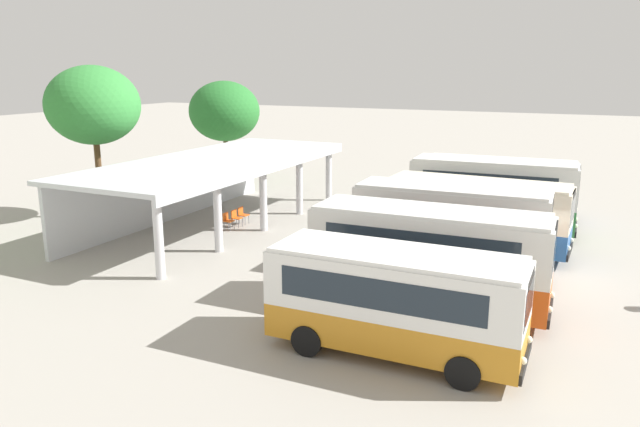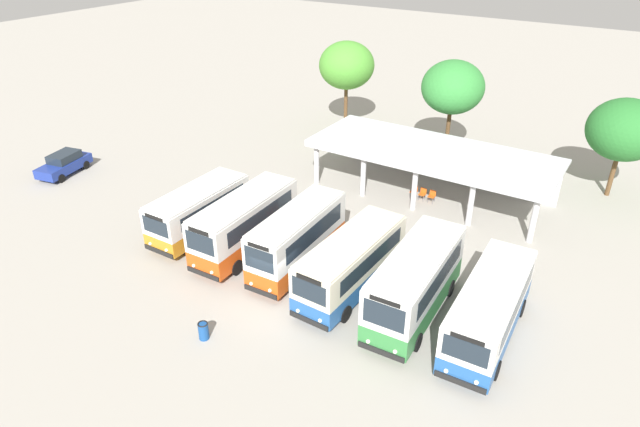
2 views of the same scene
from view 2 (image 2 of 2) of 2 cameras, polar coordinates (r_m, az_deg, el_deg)
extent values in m
plane|color=#A39E93|center=(28.86, -4.40, -8.82)|extent=(180.00, 180.00, 0.00)
cylinder|color=black|center=(32.88, -13.30, -3.44)|extent=(0.23, 0.90, 0.90)
cylinder|color=black|center=(34.35, -16.00, -2.33)|extent=(0.23, 0.90, 0.90)
cylinder|color=black|center=(35.52, -8.55, -0.35)|extent=(0.23, 0.90, 0.90)
cylinder|color=black|center=(36.88, -11.24, 0.56)|extent=(0.23, 0.90, 0.90)
cube|color=orange|center=(34.66, -12.28, -0.74)|extent=(2.42, 6.94, 0.96)
cube|color=white|center=(34.08, -12.50, 1.06)|extent=(2.42, 6.94, 1.51)
cube|color=white|center=(33.71, -12.64, 2.29)|extent=(2.35, 6.73, 0.12)
cube|color=black|center=(32.83, -16.34, -3.80)|extent=(2.23, 0.12, 0.28)
cube|color=#1E2833|center=(32.04, -16.68, -1.31)|extent=(1.93, 0.07, 0.98)
cube|color=black|center=(31.76, -16.83, -0.40)|extent=(1.41, 0.06, 0.24)
cube|color=#1E2833|center=(33.38, -10.93, 0.72)|extent=(0.09, 5.53, 0.83)
cube|color=#1E2833|center=(34.87, -13.79, 1.67)|extent=(0.09, 5.53, 0.83)
sphere|color=#EAEACC|center=(32.24, -15.62, -3.67)|extent=(0.20, 0.20, 0.20)
sphere|color=#EAEACC|center=(33.11, -17.17, -3.00)|extent=(0.20, 0.20, 0.20)
cylinder|color=black|center=(30.64, -8.64, -5.55)|extent=(0.25, 0.91, 0.90)
cylinder|color=black|center=(31.89, -11.74, -4.36)|extent=(0.25, 0.91, 0.90)
cylinder|color=black|center=(33.78, -3.71, -1.71)|extent=(0.25, 0.91, 0.90)
cylinder|color=black|center=(34.92, -6.70, -0.76)|extent=(0.25, 0.91, 0.90)
cube|color=#D14C14|center=(32.49, -7.66, -2.24)|extent=(2.54, 7.66, 1.14)
cube|color=silver|center=(31.77, -7.83, -0.03)|extent=(2.54, 7.66, 1.72)
cube|color=silver|center=(31.34, -7.94, 1.45)|extent=(2.47, 7.43, 0.12)
cube|color=black|center=(30.33, -12.02, -6.13)|extent=(2.18, 0.17, 0.28)
cube|color=#1E2833|center=(29.32, -12.34, -3.02)|extent=(1.88, 0.11, 1.12)
cube|color=black|center=(28.97, -12.48, -1.85)|extent=(1.38, 0.10, 0.24)
cube|color=#1E2833|center=(31.20, -6.07, -0.39)|extent=(0.24, 6.07, 0.95)
cube|color=#1E2833|center=(32.47, -9.32, 0.62)|extent=(0.24, 6.07, 0.95)
sphere|color=#EAEACC|center=(29.80, -11.15, -6.01)|extent=(0.20, 0.20, 0.20)
sphere|color=#EAEACC|center=(30.54, -12.95, -5.28)|extent=(0.20, 0.20, 0.20)
cylinder|color=black|center=(29.01, -2.92, -7.42)|extent=(0.26, 0.91, 0.90)
cylinder|color=black|center=(29.97, -6.19, -6.24)|extent=(0.26, 0.91, 0.90)
cylinder|color=black|center=(32.15, 1.34, -3.39)|extent=(0.26, 0.91, 0.90)
cylinder|color=black|center=(33.01, -1.72, -2.45)|extent=(0.26, 0.91, 0.90)
cube|color=#D14C14|center=(30.71, -2.30, -4.01)|extent=(2.42, 7.22, 1.12)
cube|color=silver|center=(29.93, -2.36, -1.62)|extent=(2.42, 7.22, 1.85)
cube|color=silver|center=(29.44, -2.39, 0.03)|extent=(2.34, 7.00, 0.12)
cube|color=black|center=(28.54, -6.17, -8.09)|extent=(2.02, 0.18, 0.28)
cube|color=#1E2833|center=(27.44, -6.32, -4.78)|extent=(1.74, 0.12, 1.20)
cube|color=black|center=(27.03, -6.41, -3.45)|extent=(1.27, 0.10, 0.24)
cube|color=#1E2833|center=(29.50, -0.53, -1.97)|extent=(0.28, 5.70, 1.02)
cube|color=#1E2833|center=(30.48, -3.93, -0.95)|extent=(0.28, 5.70, 1.02)
sphere|color=#EAEACC|center=(28.08, -5.21, -7.95)|extent=(0.20, 0.20, 0.20)
sphere|color=#EAEACC|center=(28.65, -7.14, -7.22)|extent=(0.20, 0.20, 0.20)
cylinder|color=black|center=(27.15, 2.61, -10.35)|extent=(0.24, 0.91, 0.90)
cylinder|color=black|center=(28.11, -1.29, -8.75)|extent=(0.24, 0.91, 0.90)
cylinder|color=black|center=(30.50, 7.31, -5.62)|extent=(0.24, 0.91, 0.90)
cylinder|color=black|center=(31.35, 3.71, -4.37)|extent=(0.24, 0.91, 0.90)
cube|color=#23569E|center=(28.96, 3.22, -6.45)|extent=(2.53, 7.68, 1.00)
cube|color=beige|center=(28.22, 3.30, -4.27)|extent=(2.53, 7.68, 1.62)
cube|color=beige|center=(27.75, 3.35, -2.77)|extent=(2.46, 7.45, 0.12)
cube|color=black|center=(26.62, -1.17, -11.05)|extent=(2.21, 0.16, 0.28)
cube|color=#1E2833|center=(25.58, -1.15, -8.03)|extent=(1.91, 0.10, 1.05)
cube|color=black|center=(25.20, -1.17, -6.87)|extent=(1.40, 0.09, 0.24)
cube|color=#1E2833|center=(27.80, 5.44, -4.81)|extent=(0.21, 6.09, 0.89)
cube|color=#1E2833|center=(28.77, 1.44, -3.40)|extent=(0.21, 6.09, 0.89)
sphere|color=#EAEACC|center=(26.15, 0.00, -11.03)|extent=(0.20, 0.20, 0.20)
sphere|color=#EAEACC|center=(26.72, -2.30, -10.03)|extent=(0.20, 0.20, 0.20)
cylinder|color=black|center=(25.99, 10.02, -12.98)|extent=(0.26, 0.91, 0.90)
cylinder|color=black|center=(26.58, 5.41, -11.49)|extent=(0.26, 0.91, 0.90)
cylinder|color=black|center=(29.56, 13.34, -7.51)|extent=(0.26, 0.91, 0.90)
cylinder|color=black|center=(30.08, 9.25, -6.34)|extent=(0.26, 0.91, 0.90)
cube|color=#337F3D|center=(27.67, 9.69, -8.58)|extent=(2.69, 7.70, 1.16)
cube|color=silver|center=(26.79, 9.96, -6.01)|extent=(2.69, 7.70, 1.86)
cube|color=silver|center=(26.24, 10.14, -4.23)|extent=(2.61, 7.47, 0.12)
cube|color=black|center=(25.18, 6.33, -14.06)|extent=(2.24, 0.20, 0.28)
cube|color=#1E2833|center=(23.90, 6.64, -10.47)|extent=(1.93, 0.14, 1.21)
cube|color=black|center=(23.43, 6.74, -9.03)|extent=(1.41, 0.11, 0.24)
cube|color=#1E2833|center=(26.57, 12.40, -6.48)|extent=(0.31, 6.08, 1.02)
cube|color=#1E2833|center=(27.16, 7.74, -5.15)|extent=(0.31, 6.08, 1.02)
sphere|color=#EAEACC|center=(24.81, 7.78, -13.99)|extent=(0.20, 0.20, 0.20)
sphere|color=#EAEACC|center=(25.17, 5.00, -13.06)|extent=(0.20, 0.20, 0.20)
cylinder|color=black|center=(25.48, 17.78, -15.20)|extent=(0.26, 0.91, 0.90)
cylinder|color=black|center=(25.76, 12.91, -13.79)|extent=(0.26, 0.91, 0.90)
cylinder|color=black|center=(29.21, 20.15, -9.18)|extent=(0.26, 0.91, 0.90)
cylinder|color=black|center=(29.46, 15.94, -8.04)|extent=(0.26, 0.91, 0.90)
cube|color=#23569E|center=(27.16, 16.91, -10.69)|extent=(2.65, 7.89, 0.97)
cube|color=white|center=(26.38, 17.30, -8.53)|extent=(2.65, 7.89, 1.59)
cube|color=white|center=(25.89, 17.58, -7.02)|extent=(2.57, 7.65, 0.12)
cube|color=black|center=(24.46, 14.30, -16.58)|extent=(2.21, 0.19, 0.28)
cube|color=#1E2833|center=(23.36, 14.84, -13.61)|extent=(1.90, 0.13, 1.04)
cube|color=black|center=(22.95, 15.03, -12.45)|extent=(1.39, 0.11, 0.24)
cube|color=#1E2833|center=(26.32, 19.80, -8.98)|extent=(0.30, 6.23, 0.88)
cube|color=#1E2833|center=(26.60, 14.98, -7.67)|extent=(0.30, 6.23, 0.88)
sphere|color=#EAEACC|center=(24.18, 15.89, -16.48)|extent=(0.20, 0.20, 0.20)
sphere|color=#EAEACC|center=(24.35, 12.92, -15.60)|extent=(0.20, 0.20, 0.20)
cylinder|color=black|center=(44.82, -25.25, 3.31)|extent=(0.31, 0.66, 0.64)
cylinder|color=black|center=(45.97, -26.74, 3.57)|extent=(0.31, 0.66, 0.64)
cylinder|color=black|center=(46.49, -23.10, 4.65)|extent=(0.31, 0.66, 0.64)
cylinder|color=black|center=(47.60, -24.59, 4.88)|extent=(0.31, 0.66, 0.64)
cube|color=navy|center=(46.08, -25.00, 4.51)|extent=(2.61, 4.49, 0.70)
cube|color=#1E2833|center=(45.97, -24.99, 5.35)|extent=(1.93, 2.46, 0.60)
cylinder|color=silver|center=(40.01, -0.36, 5.30)|extent=(0.36, 0.36, 3.20)
cylinder|color=silver|center=(38.24, 4.49, 4.05)|extent=(0.36, 0.36, 3.20)
cylinder|color=silver|center=(36.79, 9.75, 2.65)|extent=(0.36, 0.36, 3.20)
cylinder|color=silver|center=(35.70, 15.38, 1.13)|extent=(0.36, 0.36, 3.20)
cylinder|color=silver|center=(34.99, 21.29, -0.48)|extent=(0.36, 0.36, 3.20)
cube|color=silver|center=(41.56, 12.88, 5.48)|extent=(16.16, 0.20, 3.20)
cube|color=silver|center=(38.40, 11.60, 6.40)|extent=(16.66, 6.47, 0.20)
cube|color=silver|center=(35.76, 9.62, 4.45)|extent=(16.66, 0.10, 0.28)
cylinder|color=slate|center=(38.74, 9.77, 1.77)|extent=(0.03, 0.03, 0.44)
cylinder|color=slate|center=(38.86, 9.29, 1.90)|extent=(0.03, 0.03, 0.44)
cylinder|color=slate|center=(39.03, 9.98, 1.96)|extent=(0.03, 0.03, 0.44)
cylinder|color=slate|center=(39.15, 9.51, 2.09)|extent=(0.03, 0.03, 0.44)
cube|color=#D85919|center=(38.84, 9.66, 2.25)|extent=(0.44, 0.44, 0.04)
cube|color=#D85919|center=(38.92, 9.81, 2.62)|extent=(0.44, 0.04, 0.40)
cylinder|color=slate|center=(38.48, 10.64, 1.49)|extent=(0.03, 0.03, 0.44)
cylinder|color=slate|center=(38.59, 10.16, 1.62)|extent=(0.03, 0.03, 0.44)
cylinder|color=slate|center=(38.77, 10.85, 1.69)|extent=(0.03, 0.03, 0.44)
cylinder|color=slate|center=(38.89, 10.37, 1.82)|extent=(0.03, 0.03, 0.44)
cube|color=#D85919|center=(38.58, 10.54, 1.97)|extent=(0.44, 0.44, 0.04)
cube|color=#D85919|center=(38.66, 10.68, 2.35)|extent=(0.44, 0.04, 0.40)
cylinder|color=slate|center=(38.31, 11.58, 1.26)|extent=(0.03, 0.03, 0.44)
cylinder|color=slate|center=(38.42, 11.10, 1.39)|extent=(0.03, 0.03, 0.44)
cylinder|color=slate|center=(38.60, 11.78, 1.46)|extent=(0.03, 0.03, 0.44)
cylinder|color=slate|center=(38.71, 11.30, 1.59)|extent=(0.03, 0.03, 0.44)
cube|color=#D85919|center=(38.40, 11.47, 1.74)|extent=(0.44, 0.44, 0.04)
cube|color=#D85919|center=(38.48, 11.62, 2.12)|extent=(0.44, 0.04, 0.40)
cylinder|color=brown|center=(44.99, 13.04, 7.92)|extent=(0.32, 0.32, 4.13)
ellipsoid|color=#338438|center=(43.81, 13.60, 12.61)|extent=(4.75, 4.75, 4.03)
cylinder|color=brown|center=(43.25, 28.00, 3.50)|extent=(0.32, 0.32, 3.02)
ellipsoid|color=#28722D|center=(42.12, 29.04, 7.60)|extent=(4.88, 4.88, 4.15)
cylinder|color=brown|center=(50.33, 2.68, 10.84)|extent=(0.32, 0.32, 4.08)
ellipsoid|color=#4C9933|center=(49.28, 2.78, 15.09)|extent=(4.80, 4.80, 4.08)
cylinder|color=#19478C|center=(26.76, -11.98, -11.84)|extent=(0.48, 0.48, 0.85)
torus|color=black|center=(26.48, -12.07, -11.11)|extent=(0.49, 0.49, 0.06)
camera|label=1|loc=(41.42, -33.35, 10.48)|focal=33.74mm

